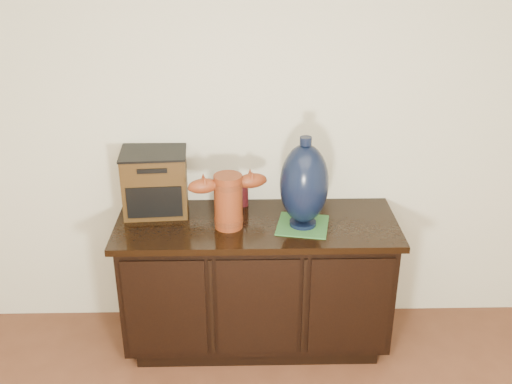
{
  "coord_description": "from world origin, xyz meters",
  "views": [
    {
      "loc": [
        -0.06,
        -0.52,
        2.2
      ],
      "look_at": [
        -0.0,
        2.18,
        0.95
      ],
      "focal_mm": 42.0,
      "sensor_mm": 36.0,
      "label": 1
    }
  ],
  "objects_px": {
    "tv_radio": "(155,182)",
    "lamp_base": "(304,184)",
    "spray_can": "(243,193)",
    "terracotta_vessel": "(228,198)",
    "sideboard": "(257,282)"
  },
  "relations": [
    {
      "from": "terracotta_vessel",
      "to": "lamp_base",
      "type": "xyz_separation_m",
      "value": [
        0.38,
        -0.0,
        0.07
      ]
    },
    {
      "from": "tv_radio",
      "to": "lamp_base",
      "type": "bearing_deg",
      "value": -18.08
    },
    {
      "from": "terracotta_vessel",
      "to": "lamp_base",
      "type": "distance_m",
      "value": 0.38
    },
    {
      "from": "spray_can",
      "to": "lamp_base",
      "type": "bearing_deg",
      "value": -39.24
    },
    {
      "from": "tv_radio",
      "to": "lamp_base",
      "type": "height_order",
      "value": "lamp_base"
    },
    {
      "from": "tv_radio",
      "to": "spray_can",
      "type": "xyz_separation_m",
      "value": [
        0.46,
        0.05,
        -0.09
      ]
    },
    {
      "from": "sideboard",
      "to": "spray_can",
      "type": "distance_m",
      "value": 0.49
    },
    {
      "from": "sideboard",
      "to": "lamp_base",
      "type": "relative_size",
      "value": 3.09
    },
    {
      "from": "tv_radio",
      "to": "sideboard",
      "type": "bearing_deg",
      "value": -19.34
    },
    {
      "from": "terracotta_vessel",
      "to": "tv_radio",
      "type": "relative_size",
      "value": 1.13
    },
    {
      "from": "sideboard",
      "to": "spray_can",
      "type": "xyz_separation_m",
      "value": [
        -0.07,
        0.2,
        0.44
      ]
    },
    {
      "from": "sideboard",
      "to": "terracotta_vessel",
      "type": "bearing_deg",
      "value": -162.29
    },
    {
      "from": "sideboard",
      "to": "tv_radio",
      "type": "distance_m",
      "value": 0.77
    },
    {
      "from": "terracotta_vessel",
      "to": "lamp_base",
      "type": "relative_size",
      "value": 0.85
    },
    {
      "from": "lamp_base",
      "to": "spray_can",
      "type": "distance_m",
      "value": 0.42
    }
  ]
}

